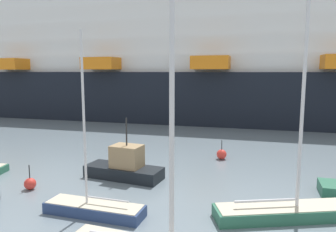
{
  "coord_description": "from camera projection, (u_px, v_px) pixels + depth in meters",
  "views": [
    {
      "loc": [
        5.26,
        -7.62,
        7.03
      ],
      "look_at": [
        0.0,
        17.32,
        3.46
      ],
      "focal_mm": 34.19,
      "sensor_mm": 36.0,
      "label": 1
    }
  ],
  "objects": [
    {
      "name": "sailboat_6",
      "position": [
        286.0,
        205.0,
        15.32
      ],
      "size": [
        7.02,
        3.6,
        13.59
      ],
      "rotation": [
        0.0,
        0.0,
        0.31
      ],
      "color": "#2D6B51",
      "rests_on": "ground_plane"
    },
    {
      "name": "cruise_ship",
      "position": [
        171.0,
        66.0,
        49.74
      ],
      "size": [
        126.87,
        26.14,
        24.57
      ],
      "rotation": [
        0.0,
        0.0,
        -0.06
      ],
      "color": "black",
      "rests_on": "ground_plane"
    },
    {
      "name": "channel_buoy_0",
      "position": [
        30.0,
        184.0,
        19.13
      ],
      "size": [
        0.7,
        0.7,
        1.51
      ],
      "color": "red",
      "rests_on": "ground_plane"
    },
    {
      "name": "sailboat_2",
      "position": [
        94.0,
        206.0,
        15.74
      ],
      "size": [
        5.17,
        1.84,
        8.95
      ],
      "rotation": [
        0.0,
        0.0,
        3.05
      ],
      "color": "navy",
      "rests_on": "ground_plane"
    },
    {
      "name": "channel_buoy_1",
      "position": [
        222.0,
        154.0,
        25.71
      ],
      "size": [
        0.8,
        0.8,
        1.55
      ],
      "color": "red",
      "rests_on": "ground_plane"
    },
    {
      "name": "fishing_boat_1",
      "position": [
        125.0,
        167.0,
        21.11
      ],
      "size": [
        5.42,
        2.75,
        4.04
      ],
      "rotation": [
        0.0,
        0.0,
        -0.18
      ],
      "color": "black",
      "rests_on": "ground_plane"
    }
  ]
}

